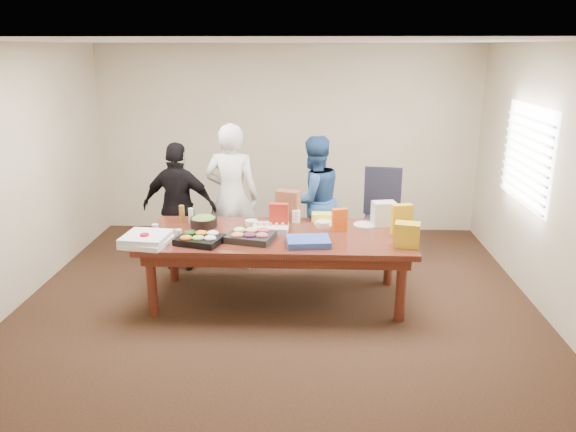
{
  "coord_description": "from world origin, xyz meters",
  "views": [
    {
      "loc": [
        0.35,
        -5.58,
        2.65
      ],
      "look_at": [
        0.1,
        0.1,
        0.92
      ],
      "focal_mm": 34.83,
      "sensor_mm": 36.0,
      "label": 1
    }
  ],
  "objects_px": {
    "office_chair": "(384,219)",
    "sheet_cake": "(271,228)",
    "person_center": "(232,197)",
    "conference_table": "(278,267)",
    "person_right": "(313,200)",
    "salad_bowl": "(204,222)"
  },
  "relations": [
    {
      "from": "person_center",
      "to": "salad_bowl",
      "type": "bearing_deg",
      "value": 77.33
    },
    {
      "from": "office_chair",
      "to": "sheet_cake",
      "type": "distance_m",
      "value": 1.76
    },
    {
      "from": "person_right",
      "to": "sheet_cake",
      "type": "xyz_separation_m",
      "value": [
        -0.46,
        -1.05,
        -0.03
      ]
    },
    {
      "from": "conference_table",
      "to": "sheet_cake",
      "type": "distance_m",
      "value": 0.43
    },
    {
      "from": "person_center",
      "to": "sheet_cake",
      "type": "height_order",
      "value": "person_center"
    },
    {
      "from": "office_chair",
      "to": "sheet_cake",
      "type": "height_order",
      "value": "office_chair"
    },
    {
      "from": "person_right",
      "to": "salad_bowl",
      "type": "distance_m",
      "value": 1.52
    },
    {
      "from": "office_chair",
      "to": "sheet_cake",
      "type": "xyz_separation_m",
      "value": [
        -1.35,
        -1.1,
        0.22
      ]
    },
    {
      "from": "sheet_cake",
      "to": "salad_bowl",
      "type": "xyz_separation_m",
      "value": [
        -0.75,
        0.14,
        0.02
      ]
    },
    {
      "from": "office_chair",
      "to": "person_center",
      "type": "bearing_deg",
      "value": -162.21
    },
    {
      "from": "person_center",
      "to": "person_right",
      "type": "distance_m",
      "value": 1.02
    },
    {
      "from": "conference_table",
      "to": "person_right",
      "type": "height_order",
      "value": "person_right"
    },
    {
      "from": "person_right",
      "to": "sheet_cake",
      "type": "relative_size",
      "value": 4.28
    },
    {
      "from": "person_center",
      "to": "sheet_cake",
      "type": "xyz_separation_m",
      "value": [
        0.53,
        -0.84,
        -0.12
      ]
    },
    {
      "from": "person_center",
      "to": "salad_bowl",
      "type": "relative_size",
      "value": 6.0
    },
    {
      "from": "conference_table",
      "to": "office_chair",
      "type": "relative_size",
      "value": 2.48
    },
    {
      "from": "office_chair",
      "to": "salad_bowl",
      "type": "height_order",
      "value": "office_chair"
    },
    {
      "from": "person_center",
      "to": "sheet_cake",
      "type": "bearing_deg",
      "value": 126.99
    },
    {
      "from": "person_center",
      "to": "conference_table",
      "type": "bearing_deg",
      "value": 128.04
    },
    {
      "from": "office_chair",
      "to": "conference_table",
      "type": "bearing_deg",
      "value": -127.0
    },
    {
      "from": "office_chair",
      "to": "salad_bowl",
      "type": "distance_m",
      "value": 2.32
    },
    {
      "from": "conference_table",
      "to": "office_chair",
      "type": "xyz_separation_m",
      "value": [
        1.27,
        1.2,
        0.19
      ]
    }
  ]
}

